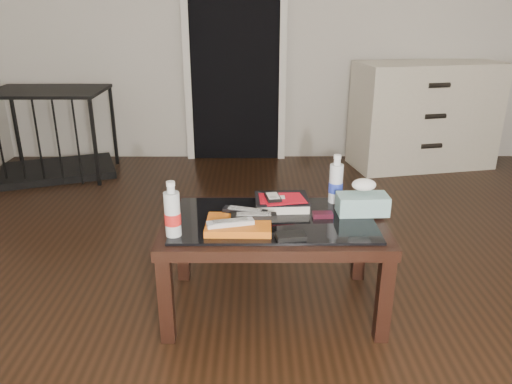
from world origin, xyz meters
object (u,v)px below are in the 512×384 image
Objects in this scene: dresser at (424,115)px; water_bottle_left at (172,209)px; pet_crate at (55,148)px; tissue_box at (362,204)px; coffee_table at (273,231)px; textbook at (282,202)px; water_bottle_right at (336,179)px.

dresser is 2.99m from water_bottle_left.
tissue_box is at bearing -61.90° from pet_crate.
dresser is 5.36× the size of water_bottle_left.
coffee_table is 2.60m from dresser.
textbook is at bearing 165.70° from tissue_box.
water_bottle_right reaches higher than textbook.
water_bottle_right is (0.31, 0.20, 0.18)m from coffee_table.
water_bottle_right is (0.26, 0.06, 0.10)m from textbook.
dresser reaches higher than water_bottle_left.
tissue_box is (-0.98, -2.14, 0.06)m from dresser.
coffee_table is at bearing -133.57° from dresser.
water_bottle_left is at bearing -153.36° from water_bottle_right.
coffee_table is at bearing -110.40° from textbook.
pet_crate reaches higher than textbook.
pet_crate is at bearing 136.12° from tissue_box.
water_bottle_right is 0.19m from tissue_box.
textbook is at bearing 32.91° from water_bottle_left.
dresser is 5.36× the size of water_bottle_right.
tissue_box reaches higher than textbook.
tissue_box is at bearing 7.76° from coffee_table.
dresser is at bearing 54.39° from textbook.
water_bottle_left is at bearing -149.62° from textbook.
water_bottle_right is at bearing 26.64° from water_bottle_left.
water_bottle_right is at bearing 123.74° from tissue_box.
water_bottle_left is 0.82m from water_bottle_right.
pet_crate is at bearing 131.87° from textbook.
coffee_table is 0.49m from water_bottle_left.
water_bottle_right is (-1.08, -2.00, 0.13)m from dresser.
tissue_box is (0.37, -0.08, 0.02)m from textbook.
tissue_box reaches higher than coffee_table.
textbook is 1.05× the size of water_bottle_left.
water_bottle_left is at bearing -78.57° from pet_crate.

